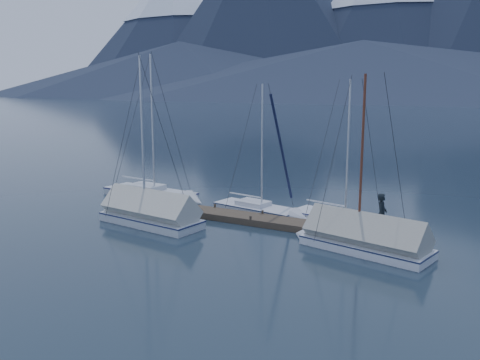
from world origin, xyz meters
name	(u,v)px	position (x,y,z in m)	size (l,w,h in m)	color
ground	(221,229)	(0.00, 0.00, 0.00)	(1000.00, 1000.00, 0.00)	black
dock	(240,218)	(0.00, 2.00, 0.11)	(18.00, 1.50, 0.54)	#382D23
mooring_posts	(232,213)	(-0.50, 2.00, 0.35)	(15.12, 1.52, 0.35)	#382D23
sailboat_open_left	(161,196)	(-6.97, 4.19, 0.17)	(7.66, 3.21, 9.91)	silver
sailboat_open_mid	(268,212)	(0.74, 3.88, 0.14)	(6.19, 2.81, 7.92)	silver
sailboat_open_right	(353,222)	(5.56, 3.98, 0.14)	(6.41, 3.11, 8.18)	silver
sailboat_covered_near	(355,240)	(6.79, 0.20, 0.42)	(6.76, 3.32, 8.43)	silver
sailboat_covered_far	(143,214)	(-4.19, -0.90, 0.46)	(6.93, 3.01, 9.44)	silver
person	(382,214)	(7.50, 1.85, 1.30)	(0.70, 0.46, 1.93)	black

